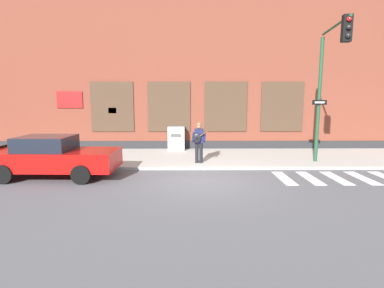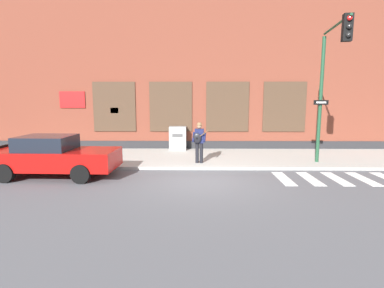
# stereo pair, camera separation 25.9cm
# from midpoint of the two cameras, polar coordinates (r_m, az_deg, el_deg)

# --- Properties ---
(ground_plane) EXTENTS (160.00, 160.00, 0.00)m
(ground_plane) POSITION_cam_midpoint_polar(r_m,az_deg,el_deg) (10.57, 2.40, -7.15)
(ground_plane) COLOR #56565B
(sidewalk) EXTENTS (28.00, 4.70, 0.12)m
(sidewalk) POSITION_cam_midpoint_polar(r_m,az_deg,el_deg) (14.51, 1.94, -2.60)
(sidewalk) COLOR #ADAAA3
(sidewalk) RESTS_ON ground
(building_backdrop) EXTENTS (28.00, 4.06, 8.83)m
(building_backdrop) POSITION_cam_midpoint_polar(r_m,az_deg,el_deg) (18.65, 1.72, 13.27)
(building_backdrop) COLOR brown
(building_backdrop) RESTS_ON ground
(crosswalk) EXTENTS (5.20, 1.90, 0.01)m
(crosswalk) POSITION_cam_midpoint_polar(r_m,az_deg,el_deg) (12.36, 28.39, -5.84)
(crosswalk) COLOR silver
(crosswalk) RESTS_ON ground
(red_car) EXTENTS (4.65, 2.08, 1.53)m
(red_car) POSITION_cam_midpoint_polar(r_m,az_deg,el_deg) (12.16, -24.42, -2.12)
(red_car) COLOR #B20F0C
(red_car) RESTS_ON ground
(busker) EXTENTS (0.71, 0.57, 1.75)m
(busker) POSITION_cam_midpoint_polar(r_m,az_deg,el_deg) (12.83, 1.91, 0.72)
(busker) COLOR black
(busker) RESTS_ON sidewalk
(traffic_light) EXTENTS (0.80, 3.01, 5.51)m
(traffic_light) POSITION_cam_midpoint_polar(r_m,az_deg,el_deg) (13.14, 25.33, 12.33)
(traffic_light) COLOR #1E472D
(traffic_light) RESTS_ON sidewalk
(utility_box) EXTENTS (0.91, 0.67, 1.28)m
(utility_box) POSITION_cam_midpoint_polar(r_m,az_deg,el_deg) (16.29, -2.26, 1.11)
(utility_box) COLOR #9E9E9E
(utility_box) RESTS_ON sidewalk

